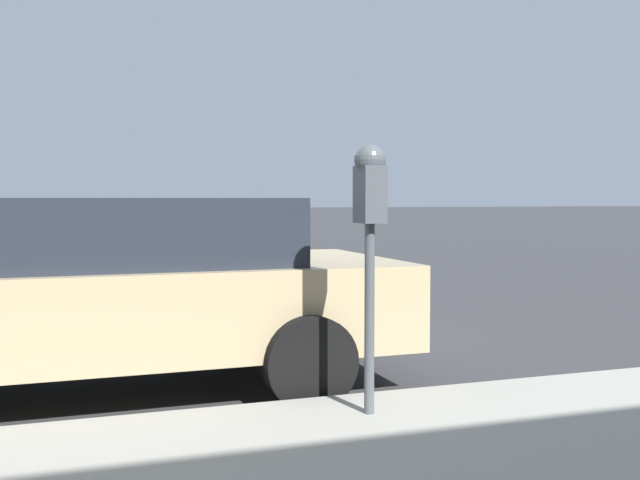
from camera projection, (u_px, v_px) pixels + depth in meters
ground_plane at (170, 356)px, 6.74m from camera, size 220.00×220.00×0.00m
parking_meter at (370, 208)px, 4.44m from camera, size 0.21×0.19×1.61m
car_tan at (80, 289)px, 5.43m from camera, size 2.14×4.82×1.43m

